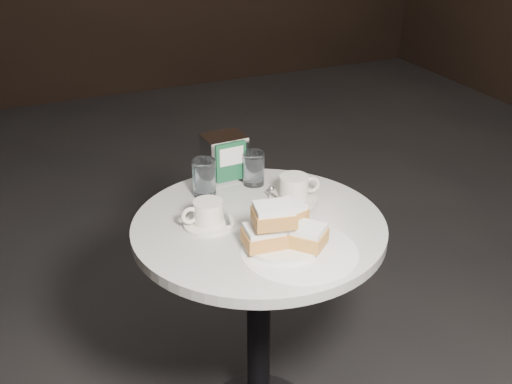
% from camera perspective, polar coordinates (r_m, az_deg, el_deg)
% --- Properties ---
extents(cafe_table, '(0.70, 0.70, 0.74)m').
position_cam_1_polar(cafe_table, '(1.87, 0.25, -8.02)').
color(cafe_table, black).
rests_on(cafe_table, ground).
extents(sugar_spill, '(0.38, 0.38, 0.00)m').
position_cam_1_polar(sugar_spill, '(1.64, 3.89, -5.28)').
color(sugar_spill, white).
rests_on(sugar_spill, cafe_table).
extents(beignet_plate, '(0.27, 0.27, 0.13)m').
position_cam_1_polar(beignet_plate, '(1.63, 2.35, -3.38)').
color(beignet_plate, white).
rests_on(beignet_plate, cafe_table).
extents(coffee_cup_left, '(0.15, 0.14, 0.07)m').
position_cam_1_polar(coffee_cup_left, '(1.74, -4.30, -2.05)').
color(coffee_cup_left, white).
rests_on(coffee_cup_left, cafe_table).
extents(coffee_cup_right, '(0.17, 0.17, 0.08)m').
position_cam_1_polar(coffee_cup_right, '(1.87, 3.42, 0.23)').
color(coffee_cup_right, beige).
rests_on(coffee_cup_right, cafe_table).
extents(water_glass_left, '(0.08, 0.08, 0.11)m').
position_cam_1_polar(water_glass_left, '(1.89, -4.63, 1.24)').
color(water_glass_left, white).
rests_on(water_glass_left, cafe_table).
extents(water_glass_right, '(0.08, 0.08, 0.11)m').
position_cam_1_polar(water_glass_right, '(1.95, -0.21, 2.09)').
color(water_glass_right, silver).
rests_on(water_glass_right, cafe_table).
extents(napkin_dispenser, '(0.13, 0.11, 0.14)m').
position_cam_1_polar(napkin_dispenser, '(1.98, -2.82, 3.08)').
color(napkin_dispenser, white).
rests_on(napkin_dispenser, cafe_table).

